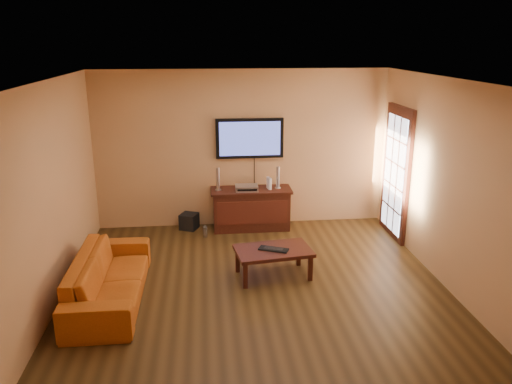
{
  "coord_description": "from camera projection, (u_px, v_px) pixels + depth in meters",
  "views": [
    {
      "loc": [
        -0.63,
        -5.88,
        3.17
      ],
      "look_at": [
        0.07,
        0.8,
        1.1
      ],
      "focal_mm": 35.0,
      "sensor_mm": 36.0,
      "label": 1
    }
  ],
  "objects": [
    {
      "name": "subwoofer",
      "position": [
        189.0,
        221.0,
        8.65
      ],
      "size": [
        0.36,
        0.36,
        0.27
      ],
      "primitive_type": "cube",
      "rotation": [
        0.0,
        0.0,
        -0.4
      ],
      "color": "black",
      "rests_on": "ground"
    },
    {
      "name": "speaker_right",
      "position": [
        278.0,
        178.0,
        8.51
      ],
      "size": [
        0.1,
        0.1,
        0.38
      ],
      "color": "silver",
      "rests_on": "media_console"
    },
    {
      "name": "room_walls",
      "position": [
        253.0,
        154.0,
        6.68
      ],
      "size": [
        5.0,
        5.0,
        5.0
      ],
      "color": "tan",
      "rests_on": "ground"
    },
    {
      "name": "television",
      "position": [
        250.0,
        138.0,
        8.47
      ],
      "size": [
        1.15,
        0.08,
        0.68
      ],
      "color": "black",
      "rests_on": "ground"
    },
    {
      "name": "speaker_left",
      "position": [
        218.0,
        180.0,
        8.4
      ],
      "size": [
        0.11,
        0.11,
        0.39
      ],
      "color": "silver",
      "rests_on": "media_console"
    },
    {
      "name": "bottle",
      "position": [
        205.0,
        232.0,
        8.3
      ],
      "size": [
        0.07,
        0.07,
        0.21
      ],
      "color": "white",
      "rests_on": "ground"
    },
    {
      "name": "sofa",
      "position": [
        109.0,
        270.0,
        6.22
      ],
      "size": [
        0.6,
        2.06,
        0.8
      ],
      "primitive_type": "imported",
      "rotation": [
        0.0,
        0.0,
        1.57
      ],
      "color": "#AA4E12",
      "rests_on": "ground"
    },
    {
      "name": "av_receiver",
      "position": [
        247.0,
        188.0,
        8.43
      ],
      "size": [
        0.39,
        0.28,
        0.09
      ],
      "primitive_type": "cube",
      "rotation": [
        0.0,
        0.0,
        -0.02
      ],
      "color": "silver",
      "rests_on": "media_console"
    },
    {
      "name": "media_console",
      "position": [
        251.0,
        209.0,
        8.61
      ],
      "size": [
        1.37,
        0.53,
        0.71
      ],
      "color": "black",
      "rests_on": "ground"
    },
    {
      "name": "coffee_table",
      "position": [
        273.0,
        253.0,
        6.86
      ],
      "size": [
        1.1,
        0.75,
        0.4
      ],
      "color": "black",
      "rests_on": "ground"
    },
    {
      "name": "ground_plane",
      "position": [
        257.0,
        289.0,
        6.58
      ],
      "size": [
        5.0,
        5.0,
        0.0
      ],
      "primitive_type": "plane",
      "color": "#31210D",
      "rests_on": "ground"
    },
    {
      "name": "keyboard",
      "position": [
        274.0,
        249.0,
        6.82
      ],
      "size": [
        0.43,
        0.3,
        0.02
      ],
      "color": "black",
      "rests_on": "coffee_table"
    },
    {
      "name": "french_door",
      "position": [
        396.0,
        174.0,
        8.13
      ],
      "size": [
        0.07,
        1.02,
        2.22
      ],
      "color": "black",
      "rests_on": "ground"
    },
    {
      "name": "game_console",
      "position": [
        269.0,
        183.0,
        8.49
      ],
      "size": [
        0.08,
        0.15,
        0.2
      ],
      "primitive_type": "cube",
      "rotation": [
        0.0,
        0.0,
        0.25
      ],
      "color": "white",
      "rests_on": "media_console"
    }
  ]
}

